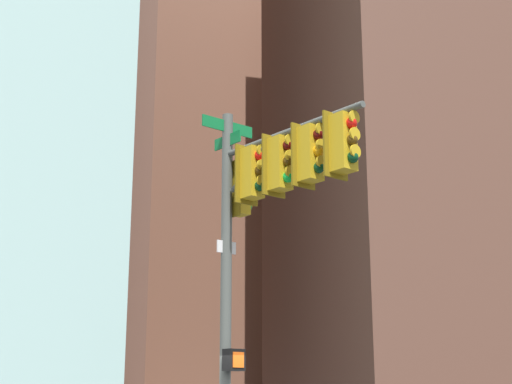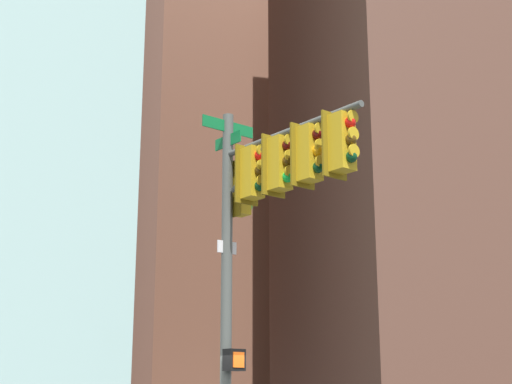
# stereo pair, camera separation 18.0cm
# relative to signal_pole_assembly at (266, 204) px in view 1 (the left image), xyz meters

# --- Properties ---
(signal_pole_assembly) EXTENTS (3.72, 2.23, 7.31)m
(signal_pole_assembly) POSITION_rel_signal_pole_assembly_xyz_m (0.00, 0.00, 0.00)
(signal_pole_assembly) COLOR #4C514C
(signal_pole_assembly) RESTS_ON ground_plane
(building_brick_nearside) EXTENTS (26.70, 14.55, 58.28)m
(building_brick_nearside) POSITION_rel_signal_pole_assembly_xyz_m (-44.76, -6.07, 23.90)
(building_brick_nearside) COLOR brown
(building_brick_nearside) RESTS_ON ground_plane
(building_brick_midblock) EXTENTS (21.15, 17.62, 40.48)m
(building_brick_midblock) POSITION_rel_signal_pole_assembly_xyz_m (-31.85, 19.73, 15.00)
(building_brick_midblock) COLOR brown
(building_brick_midblock) RESTS_ON ground_plane
(building_brick_farside) EXTENTS (22.56, 18.79, 50.33)m
(building_brick_farside) POSITION_rel_signal_pole_assembly_xyz_m (-61.13, 11.22, 19.92)
(building_brick_farside) COLOR brown
(building_brick_farside) RESTS_ON ground_plane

